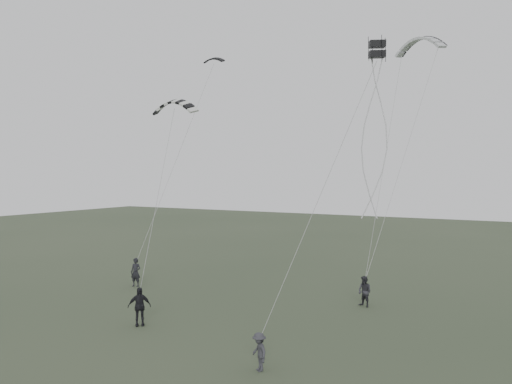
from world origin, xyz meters
The scene contains 9 objects.
ground centered at (0.00, 0.00, 0.00)m, with size 140.00×140.00×0.00m, color #323F2A.
flyer_left centered at (-8.43, 5.79, 0.97)m, with size 0.70×0.46×1.93m, color black.
flyer_right centered at (6.62, 8.30, 0.88)m, with size 0.85×0.66×1.75m, color #27272D.
flyer_center centered at (-2.17, -0.70, 0.97)m, with size 1.13×0.47×1.93m, color black.
flyer_far centered at (5.87, -2.82, 0.74)m, with size 0.96×0.55×1.49m, color #2D2D32.
kite_dark_small centered at (-6.22, 11.98, 16.29)m, with size 1.58×0.48×0.52m, color black, non-canonical shape.
kite_pale_large centered at (8.18, 14.97, 16.58)m, with size 3.47×0.78×1.47m, color #AFB2B4, non-canonical shape.
kite_striped centered at (-5.60, 6.48, 12.34)m, with size 3.12×0.78×1.22m, color black, non-canonical shape.
kite_box centered at (8.89, 2.39, 13.05)m, with size 0.68×0.68×0.73m, color black, non-canonical shape.
Camera 1 is at (15.03, -19.41, 7.56)m, focal length 35.00 mm.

